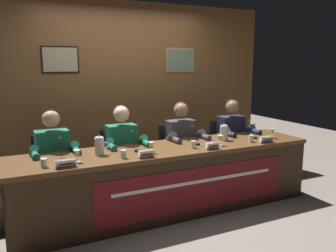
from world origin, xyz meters
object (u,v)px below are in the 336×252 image
Objects in this scene: water_pitcher_left_side at (100,146)px; nameplate_far_right at (266,139)px; water_cup_far_right at (251,139)px; microphone_far_left at (62,153)px; juice_glass_center_left at (151,145)px; nameplate_far_left at (66,163)px; chair_center_left at (119,166)px; microphone_center_right at (196,138)px; microphone_far_right at (253,132)px; juice_glass_center_right at (220,138)px; water_cup_center_left at (124,155)px; chair_far_left at (53,175)px; juice_glass_far_left at (77,154)px; water_cup_center_right at (193,145)px; panelist_center_left at (124,148)px; water_cup_far_left at (44,163)px; nameplate_center_right at (212,146)px; chair_center_right at (176,159)px; panelist_center_right at (183,142)px; panelist_far_left at (54,156)px; microphone_center_left at (136,144)px; panelist_far_right at (234,136)px; nameplate_center_left at (146,154)px; water_pitcher_right_side at (224,133)px; chair_far_right at (225,152)px; conference_table at (173,170)px; juice_glass_far_right at (272,131)px.

nameplate_far_right is at bearing -9.33° from water_pitcher_left_side.
water_pitcher_left_side is (-1.84, 0.22, 0.06)m from water_cup_far_right.
microphone_far_left reaches higher than juice_glass_center_left.
nameplate_far_left is 1.24m from chair_center_left.
microphone_far_right is (0.85, -0.01, 0.00)m from microphone_center_right.
microphone_far_right is (0.62, 0.16, -0.01)m from juice_glass_center_right.
juice_glass_center_left is at bearing 11.13° from water_cup_center_left.
juice_glass_far_left is at bearing -78.93° from chair_far_left.
water_cup_center_left is 0.86m from water_cup_center_right.
panelist_center_left is 14.30× the size of water_cup_center_right.
nameplate_center_right is (1.80, -0.10, 0.00)m from water_cup_far_left.
chair_center_left reaches higher than water_cup_center_left.
nameplate_center_right is at bearing -47.15° from chair_center_left.
water_cup_center_left is 1.21m from juice_glass_center_right.
microphone_far_right is at bearing 85.32° from nameplate_far_right.
chair_center_right is 1.39m from water_pitcher_left_side.
juice_glass_center_left is 1.50m from microphone_far_right.
chair_far_left is 5.44× the size of nameplate_center_right.
panelist_center_right is at bearing 73.26° from water_cup_center_right.
panelist_far_left is at bearing 135.05° from water_cup_center_left.
panelist_center_left and panelist_center_right have the same top height.
juice_glass_center_left is (0.13, -0.53, 0.14)m from panelist_center_left.
panelist_far_right is (1.61, 0.37, -0.13)m from microphone_center_left.
nameplate_center_left is 0.79× the size of water_pitcher_right_side.
water_cup_center_right is at bearing -20.34° from panelist_far_left.
water_cup_center_left is 1.03m from nameplate_center_right.
chair_far_left is 2.13m from water_pitcher_right_side.
panelist_center_left is 0.64m from water_cup_center_left.
nameplate_center_right is 0.18× the size of chair_far_right.
microphone_far_left is at bearing 173.91° from water_cup_center_right.
nameplate_center_left is 1.33× the size of juice_glass_center_left.
chair_center_right is 1.00× the size of chair_far_right.
microphone_far_right is (1.62, -0.60, 0.40)m from chair_center_left.
water_pitcher_left_side reaches higher than nameplate_far_left.
chair_center_left is 0.73× the size of panelist_far_right.
nameplate_center_left is 0.14× the size of panelist_far_right.
microphone_center_right is at bearing 51.40° from water_cup_center_right.
panelist_far_right is 0.42m from microphone_far_right.
conference_table is 2.92× the size of panelist_far_left.
nameplate_center_left is (0.67, -0.14, -0.05)m from juice_glass_far_left.
juice_glass_center_right is at bearing -1.96° from juice_glass_center_left.
juice_glass_center_left is 0.87m from juice_glass_center_right.
chair_center_right is at bearing 90.29° from nameplate_center_right.
nameplate_center_right is at bearing -10.37° from microphone_far_left.
nameplate_far_left is 1.55× the size of juice_glass_far_left.
nameplate_far_left is 2.26× the size of water_cup_center_right.
microphone_far_right is (-0.22, 0.11, -0.01)m from juice_glass_far_right.
panelist_far_right reaches higher than microphone_far_right.
water_pitcher_left_side is at bearing 178.74° from microphone_far_right.
chair_center_left is at bearing 90.00° from panelist_center_left.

